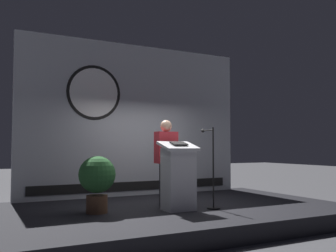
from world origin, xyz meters
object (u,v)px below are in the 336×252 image
at_px(speaker_person, 166,162).
at_px(potted_plant, 97,178).
at_px(microphone_stand, 212,180).
at_px(podium, 178,177).

distance_m(speaker_person, potted_plant, 1.39).
relative_size(microphone_stand, potted_plant, 1.53).
relative_size(podium, potted_plant, 1.27).
bearing_deg(microphone_stand, speaker_person, 137.76).
relative_size(podium, speaker_person, 0.75).
relative_size(speaker_person, microphone_stand, 1.10).
bearing_deg(podium, speaker_person, 89.86).
distance_m(microphone_stand, potted_plant, 2.07).
bearing_deg(speaker_person, potted_plant, -176.70).
bearing_deg(potted_plant, speaker_person, 3.30).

